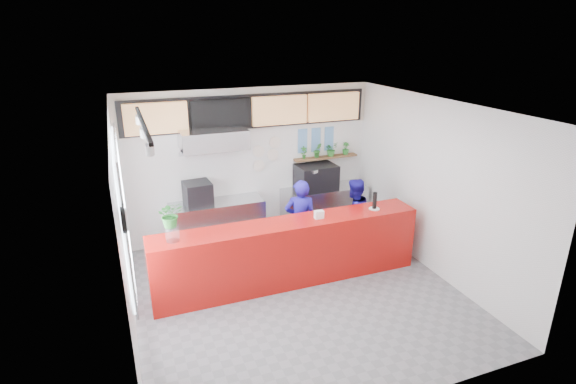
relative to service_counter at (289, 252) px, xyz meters
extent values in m
plane|color=slate|center=(0.00, -0.40, -0.55)|extent=(5.00, 5.00, 0.00)
plane|color=silver|center=(0.00, -0.40, 2.45)|extent=(5.00, 5.00, 0.00)
plane|color=white|center=(0.00, 2.10, 0.95)|extent=(5.00, 0.00, 5.00)
plane|color=white|center=(-2.50, -0.40, 0.95)|extent=(0.00, 5.00, 5.00)
plane|color=white|center=(2.50, -0.40, 0.95)|extent=(0.00, 5.00, 5.00)
cube|color=#AA100C|center=(0.00, 0.00, 0.00)|extent=(4.50, 0.60, 1.10)
cube|color=beige|center=(0.00, 2.09, 2.05)|extent=(5.00, 0.02, 0.80)
cube|color=#B2B5BA|center=(-0.80, 1.80, -0.10)|extent=(1.80, 0.60, 0.90)
cube|color=black|center=(-1.15, 1.80, 0.57)|extent=(0.52, 0.52, 0.44)
cube|color=#B2B5BA|center=(-0.80, 1.75, 1.60)|extent=(1.20, 0.70, 0.35)
cube|color=#B2B5BA|center=(-0.80, 1.75, 1.40)|extent=(1.20, 0.69, 0.31)
cube|color=#B2B5BA|center=(1.50, 1.80, -0.10)|extent=(1.80, 0.60, 0.90)
cube|color=black|center=(1.29, 1.80, 0.61)|extent=(0.82, 0.60, 0.52)
cube|color=silver|center=(1.29, 1.80, 0.83)|extent=(0.79, 0.68, 0.06)
cube|color=brown|center=(1.60, 2.00, 0.95)|extent=(1.40, 0.18, 0.04)
cube|color=tan|center=(-1.75, 1.98, 2.00)|extent=(1.10, 0.10, 0.55)
cube|color=black|center=(-0.59, 1.98, 2.00)|extent=(1.10, 0.10, 0.55)
cube|color=tan|center=(0.57, 1.98, 2.00)|extent=(1.10, 0.10, 0.55)
cube|color=tan|center=(1.73, 1.98, 2.00)|extent=(1.10, 0.10, 0.55)
cube|color=black|center=(0.00, 2.06, 2.00)|extent=(4.80, 0.04, 0.65)
cube|color=silver|center=(-2.47, -0.10, 1.15)|extent=(0.04, 2.20, 1.90)
cube|color=#B2B5BA|center=(-2.45, -0.10, 1.15)|extent=(0.03, 2.30, 2.00)
cylinder|color=black|center=(-2.46, -1.30, 1.50)|extent=(0.05, 0.30, 0.30)
cylinder|color=white|center=(-2.43, -1.30, 1.50)|extent=(0.02, 0.26, 0.26)
cube|color=black|center=(-2.10, -0.40, 2.39)|extent=(0.05, 2.40, 0.04)
cylinder|color=silver|center=(0.15, 2.07, 1.20)|extent=(0.24, 0.03, 0.24)
cylinder|color=silver|center=(0.45, 2.07, 1.10)|extent=(0.24, 0.03, 0.24)
cylinder|color=silver|center=(0.15, 2.07, 0.90)|extent=(0.24, 0.03, 0.24)
cylinder|color=silver|center=(0.50, 2.07, 1.35)|extent=(0.24, 0.03, 0.24)
cube|color=#598CBF|center=(1.10, 2.08, 1.45)|extent=(0.20, 0.02, 0.25)
cube|color=#598CBF|center=(1.40, 2.08, 1.45)|extent=(0.20, 0.02, 0.25)
cube|color=#598CBF|center=(1.70, 2.08, 1.45)|extent=(0.20, 0.02, 0.25)
cube|color=#598CBF|center=(1.10, 2.08, 1.20)|extent=(0.20, 0.02, 0.25)
cube|color=#598CBF|center=(1.40, 2.08, 1.20)|extent=(0.20, 0.02, 0.25)
cube|color=#598CBF|center=(1.70, 2.08, 1.20)|extent=(0.20, 0.02, 0.25)
imported|color=#1D1596|center=(0.47, 0.63, 0.23)|extent=(0.66, 0.54, 1.56)
imported|color=#1D1596|center=(1.54, 0.63, 0.17)|extent=(0.82, 0.71, 1.45)
imported|color=#266D26|center=(1.10, 2.00, 1.10)|extent=(0.14, 0.10, 0.26)
imported|color=#266D26|center=(1.41, 2.00, 1.12)|extent=(0.18, 0.15, 0.31)
imported|color=#266D26|center=(1.72, 2.00, 1.12)|extent=(0.33, 0.31, 0.29)
imported|color=#266D26|center=(2.06, 2.00, 1.10)|extent=(0.16, 0.15, 0.26)
cylinder|color=white|center=(-1.84, -0.03, 0.67)|extent=(0.23, 0.23, 0.25)
imported|color=#266D26|center=(-1.84, -0.03, 0.97)|extent=(0.38, 0.34, 0.40)
cube|color=white|center=(0.52, -0.04, 0.62)|extent=(0.15, 0.10, 0.13)
cylinder|color=white|center=(1.58, -0.02, 0.56)|extent=(0.24, 0.24, 0.01)
cylinder|color=black|center=(1.58, -0.02, 0.71)|extent=(0.09, 0.09, 0.29)
camera|label=1|loc=(-2.39, -6.20, 3.49)|focal=28.00mm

